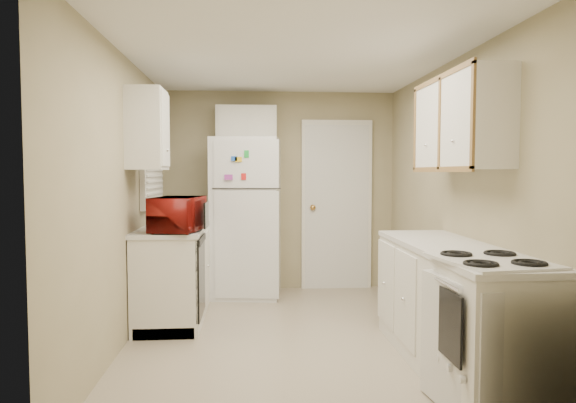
{
  "coord_description": "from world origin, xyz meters",
  "views": [
    {
      "loc": [
        -0.36,
        -4.34,
        1.43
      ],
      "look_at": [
        0.0,
        0.5,
        1.15
      ],
      "focal_mm": 32.0,
      "sensor_mm": 36.0,
      "label": 1
    }
  ],
  "objects": [
    {
      "name": "floor",
      "position": [
        0.0,
        0.0,
        0.0
      ],
      "size": [
        3.8,
        3.8,
        0.0
      ],
      "primitive_type": "plane",
      "color": "#B6A991",
      "rests_on": "ground"
    },
    {
      "name": "ceiling",
      "position": [
        0.0,
        0.0,
        2.4
      ],
      "size": [
        3.8,
        3.8,
        0.0
      ],
      "primitive_type": "plane",
      "color": "white",
      "rests_on": "floor"
    },
    {
      "name": "wall_left",
      "position": [
        -1.4,
        0.0,
        1.2
      ],
      "size": [
        3.8,
        3.8,
        0.0
      ],
      "primitive_type": "plane",
      "color": "tan",
      "rests_on": "floor"
    },
    {
      "name": "wall_right",
      "position": [
        1.4,
        0.0,
        1.2
      ],
      "size": [
        3.8,
        3.8,
        0.0
      ],
      "primitive_type": "plane",
      "color": "tan",
      "rests_on": "floor"
    },
    {
      "name": "wall_back",
      "position": [
        0.0,
        1.9,
        1.2
      ],
      "size": [
        2.8,
        2.8,
        0.0
      ],
      "primitive_type": "plane",
      "color": "tan",
      "rests_on": "floor"
    },
    {
      "name": "wall_front",
      "position": [
        0.0,
        -1.9,
        1.2
      ],
      "size": [
        2.8,
        2.8,
        0.0
      ],
      "primitive_type": "plane",
      "color": "tan",
      "rests_on": "floor"
    },
    {
      "name": "left_counter",
      "position": [
        -1.1,
        0.9,
        0.45
      ],
      "size": [
        0.6,
        1.8,
        0.9
      ],
      "primitive_type": "cube",
      "color": "silver",
      "rests_on": "floor"
    },
    {
      "name": "dishwasher",
      "position": [
        -0.81,
        0.3,
        0.49
      ],
      "size": [
        0.03,
        0.58,
        0.72
      ],
      "primitive_type": "cube",
      "color": "black",
      "rests_on": "floor"
    },
    {
      "name": "sink",
      "position": [
        -1.1,
        1.05,
        0.86
      ],
      "size": [
        0.54,
        0.74,
        0.16
      ],
      "primitive_type": "cube",
      "color": "gray",
      "rests_on": "left_counter"
    },
    {
      "name": "microwave",
      "position": [
        -1.0,
        0.26,
        1.05
      ],
      "size": [
        0.6,
        0.4,
        0.37
      ],
      "primitive_type": "imported",
      "rotation": [
        0.0,
        0.0,
        1.39
      ],
      "color": "maroon",
      "rests_on": "left_counter"
    },
    {
      "name": "soap_bottle",
      "position": [
        -1.15,
        1.52,
        1.0
      ],
      "size": [
        0.08,
        0.08,
        0.17
      ],
      "primitive_type": "imported",
      "rotation": [
        0.0,
        0.0,
        0.1
      ],
      "color": "silver",
      "rests_on": "left_counter"
    },
    {
      "name": "window_blinds",
      "position": [
        -1.36,
        1.05,
        1.6
      ],
      "size": [
        0.1,
        0.98,
        1.08
      ],
      "primitive_type": "cube",
      "color": "silver",
      "rests_on": "wall_left"
    },
    {
      "name": "upper_cabinet_left",
      "position": [
        -1.25,
        0.22,
        1.8
      ],
      "size": [
        0.3,
        0.45,
        0.7
      ],
      "primitive_type": "cube",
      "color": "silver",
      "rests_on": "wall_left"
    },
    {
      "name": "refrigerator",
      "position": [
        -0.4,
        1.59,
        0.91
      ],
      "size": [
        0.83,
        0.81,
        1.82
      ],
      "primitive_type": "cube",
      "rotation": [
        0.0,
        0.0,
        -0.12
      ],
      "color": "silver",
      "rests_on": "floor"
    },
    {
      "name": "cabinet_over_fridge",
      "position": [
        -0.4,
        1.75,
        2.0
      ],
      "size": [
        0.7,
        0.3,
        0.4
      ],
      "primitive_type": "cube",
      "color": "silver",
      "rests_on": "wall_back"
    },
    {
      "name": "interior_door",
      "position": [
        0.7,
        1.86,
        1.02
      ],
      "size": [
        0.86,
        0.06,
        2.08
      ],
      "primitive_type": "cube",
      "color": "silver",
      "rests_on": "floor"
    },
    {
      "name": "right_counter",
      "position": [
        1.1,
        -0.8,
        0.45
      ],
      "size": [
        0.6,
        2.0,
        0.9
      ],
      "primitive_type": "cube",
      "color": "silver",
      "rests_on": "floor"
    },
    {
      "name": "stove",
      "position": [
        1.06,
        -1.44,
        0.41
      ],
      "size": [
        0.63,
        0.74,
        0.81
      ],
      "primitive_type": "cube",
      "rotation": [
        0.0,
        0.0,
        0.14
      ],
      "color": "silver",
      "rests_on": "floor"
    },
    {
      "name": "upper_cabinet_right",
      "position": [
        1.25,
        -0.5,
        1.8
      ],
      "size": [
        0.3,
        1.2,
        0.7
      ],
      "primitive_type": "cube",
      "color": "silver",
      "rests_on": "wall_right"
    }
  ]
}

